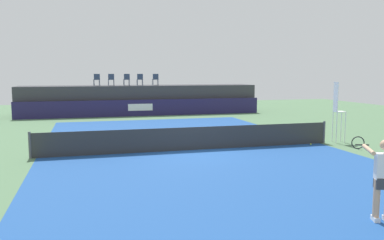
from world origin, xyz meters
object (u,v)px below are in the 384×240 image
at_px(spectator_chair_far_right, 155,79).
at_px(tennis_player, 383,177).
at_px(spectator_chair_right, 140,79).
at_px(net_post_near, 30,145).
at_px(umpire_chair, 337,108).
at_px(tennis_ball, 311,144).
at_px(net_post_far, 324,132).
at_px(spectator_chair_far_left, 97,79).
at_px(spectator_chair_center, 127,79).
at_px(spectator_chair_left, 111,79).

bearing_deg(spectator_chair_far_right, tennis_player, -88.23).
height_order(spectator_chair_right, net_post_near, spectator_chair_right).
xyz_separation_m(umpire_chair, net_post_near, (-13.06, -0.02, -1.09)).
distance_m(spectator_chair_far_right, tennis_ball, 16.13).
distance_m(net_post_near, tennis_player, 11.84).
distance_m(spectator_chair_right, spectator_chair_far_right, 1.21).
bearing_deg(tennis_ball, spectator_chair_right, 109.51).
bearing_deg(spectator_chair_right, net_post_far, -67.47).
relative_size(spectator_chair_far_left, tennis_player, 0.50).
bearing_deg(tennis_player, net_post_far, 63.47).
bearing_deg(spectator_chair_right, net_post_near, -112.19).
height_order(spectator_chair_center, net_post_near, spectator_chair_center).
distance_m(net_post_near, tennis_ball, 11.59).
relative_size(spectator_chair_far_right, net_post_far, 0.89).
height_order(spectator_chair_far_right, net_post_near, spectator_chair_far_right).
distance_m(net_post_far, tennis_ball, 0.98).
height_order(spectator_chair_far_left, spectator_chair_left, same).
relative_size(spectator_chair_left, net_post_near, 0.89).
bearing_deg(spectator_chair_right, tennis_ball, -70.49).
bearing_deg(spectator_chair_far_right, spectator_chair_left, -179.37).
height_order(spectator_chair_far_left, umpire_chair, spectator_chair_far_left).
relative_size(spectator_chair_far_left, tennis_ball, 13.06).
height_order(spectator_chair_left, umpire_chair, spectator_chair_left).
bearing_deg(spectator_chair_right, umpire_chair, -65.34).
relative_size(spectator_chair_right, net_post_near, 0.89).
distance_m(spectator_chair_far_left, umpire_chair, 18.20).
distance_m(spectator_chair_right, tennis_ball, 16.49).
relative_size(net_post_near, tennis_player, 0.56).
height_order(spectator_chair_left, net_post_near, spectator_chair_left).
bearing_deg(net_post_far, umpire_chair, 1.71).
height_order(spectator_chair_left, tennis_ball, spectator_chair_left).
bearing_deg(spectator_chair_far_left, umpire_chair, -56.08).
relative_size(umpire_chair, net_post_near, 2.76).
height_order(tennis_player, tennis_ball, tennis_player).
height_order(spectator_chair_left, spectator_chair_far_right, same).
bearing_deg(tennis_player, umpire_chair, 60.15).
height_order(net_post_near, tennis_player, tennis_player).
relative_size(spectator_chair_far_right, tennis_player, 0.50).
xyz_separation_m(net_post_near, tennis_ball, (11.58, -0.27, -0.46)).
xyz_separation_m(spectator_chair_far_right, tennis_ball, (4.23, -15.34, -2.66)).
bearing_deg(spectator_chair_left, spectator_chair_center, 3.87).
xyz_separation_m(spectator_chair_far_left, spectator_chair_left, (1.06, -0.07, 0.00)).
distance_m(umpire_chair, tennis_player, 10.01).
distance_m(spectator_chair_right, net_post_near, 16.42).
bearing_deg(umpire_chair, net_post_far, -178.29).
relative_size(spectator_chair_far_left, net_post_far, 0.89).
relative_size(umpire_chair, tennis_ball, 40.59).
bearing_deg(umpire_chair, spectator_chair_center, 117.68).
bearing_deg(net_post_far, tennis_player, -116.53).
distance_m(spectator_chair_center, tennis_ball, 16.89).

